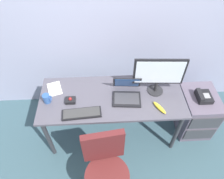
# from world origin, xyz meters

# --- Properties ---
(ground_plane) EXTENTS (8.00, 8.00, 0.00)m
(ground_plane) POSITION_xyz_m (0.00, 0.00, 0.00)
(ground_plane) COLOR #36515B
(back_wall) EXTENTS (6.00, 0.10, 2.80)m
(back_wall) POSITION_xyz_m (0.00, 0.69, 1.40)
(back_wall) COLOR #9699B5
(back_wall) RESTS_ON ground
(desk) EXTENTS (1.63, 0.67, 0.74)m
(desk) POSITION_xyz_m (0.00, 0.00, 0.66)
(desk) COLOR #4C4A54
(desk) RESTS_ON ground
(file_cabinet) EXTENTS (0.42, 0.53, 0.61)m
(file_cabinet) POSITION_xyz_m (1.10, 0.04, 0.30)
(file_cabinet) COLOR #5D5363
(file_cabinet) RESTS_ON ground
(desk_phone) EXTENTS (0.17, 0.20, 0.09)m
(desk_phone) POSITION_xyz_m (1.10, 0.03, 0.64)
(desk_phone) COLOR black
(desk_phone) RESTS_ON file_cabinet
(office_chair) EXTENTS (0.52, 0.52, 0.93)m
(office_chair) POSITION_xyz_m (-0.10, -0.73, 0.42)
(office_chair) COLOR black
(office_chair) RESTS_ON ground
(monitor_main) EXTENTS (0.55, 0.18, 0.47)m
(monitor_main) POSITION_xyz_m (0.50, 0.06, 1.01)
(monitor_main) COLOR #262628
(monitor_main) RESTS_ON desk
(keyboard) EXTENTS (0.42, 0.17, 0.03)m
(keyboard) POSITION_xyz_m (-0.33, -0.22, 0.75)
(keyboard) COLOR black
(keyboard) RESTS_ON desk
(laptop) EXTENTS (0.33, 0.33, 0.22)m
(laptop) POSITION_xyz_m (0.17, 0.00, 0.79)
(laptop) COLOR black
(laptop) RESTS_ON desk
(trackball_mouse) EXTENTS (0.11, 0.09, 0.07)m
(trackball_mouse) POSITION_xyz_m (-0.46, -0.05, 0.76)
(trackball_mouse) COLOR black
(trackball_mouse) RESTS_ON desk
(coffee_mug) EXTENTS (0.09, 0.08, 0.10)m
(coffee_mug) POSITION_xyz_m (-0.71, -0.03, 0.79)
(coffee_mug) COLOR #2D5392
(coffee_mug) RESTS_ON desk
(paper_notepad) EXTENTS (0.20, 0.24, 0.01)m
(paper_notepad) POSITION_xyz_m (-0.66, 0.15, 0.74)
(paper_notepad) COLOR white
(paper_notepad) RESTS_ON desk
(banana) EXTENTS (0.14, 0.19, 0.04)m
(banana) POSITION_xyz_m (0.50, -0.20, 0.76)
(banana) COLOR yellow
(banana) RESTS_ON desk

